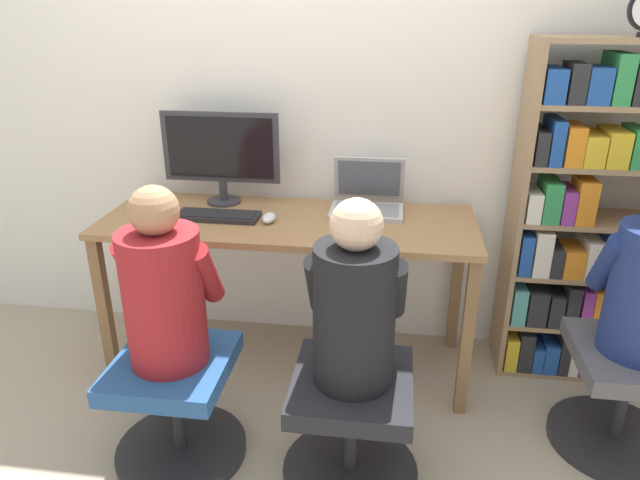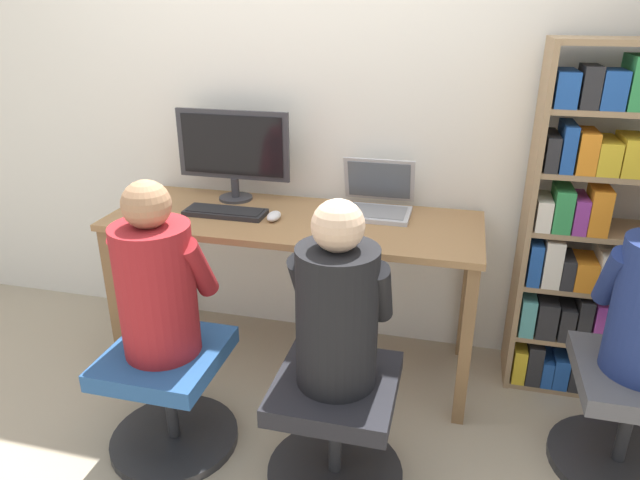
{
  "view_description": "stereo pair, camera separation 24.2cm",
  "coord_description": "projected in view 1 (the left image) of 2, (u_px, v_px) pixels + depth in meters",
  "views": [
    {
      "loc": [
        0.49,
        -2.1,
        1.69
      ],
      "look_at": [
        0.17,
        0.12,
        0.76
      ],
      "focal_mm": 32.0,
      "sensor_mm": 36.0,
      "label": 1
    },
    {
      "loc": [
        0.72,
        -2.05,
        1.69
      ],
      "look_at": [
        0.17,
        0.12,
        0.76
      ],
      "focal_mm": 32.0,
      "sensor_mm": 36.0,
      "label": 2
    }
  ],
  "objects": [
    {
      "name": "bookshelf",
      "position": [
        580.0,
        224.0,
        2.58
      ],
      "size": [
        0.7,
        0.29,
        1.57
      ],
      "color": "#997A56",
      "rests_on": "ground_plane"
    },
    {
      "name": "keyboard",
      "position": [
        218.0,
        216.0,
        2.62
      ],
      "size": [
        0.38,
        0.14,
        0.03
      ],
      "color": "#232326",
      "rests_on": "desk"
    },
    {
      "name": "desktop_monitor",
      "position": [
        221.0,
        153.0,
        2.74
      ],
      "size": [
        0.57,
        0.17,
        0.45
      ],
      "color": "#333338",
      "rests_on": "desk"
    },
    {
      "name": "person_at_monitor",
      "position": [
        164.0,
        288.0,
        2.04
      ],
      "size": [
        0.36,
        0.33,
        0.68
      ],
      "color": "maroon",
      "rests_on": "office_chair_left"
    },
    {
      "name": "wall_back",
      "position": [
        300.0,
        91.0,
        2.76
      ],
      "size": [
        10.0,
        0.05,
        2.6
      ],
      "color": "white",
      "rests_on": "ground_plane"
    },
    {
      "name": "person_at_laptop",
      "position": [
        354.0,
        304.0,
        1.93
      ],
      "size": [
        0.35,
        0.32,
        0.68
      ],
      "color": "black",
      "rests_on": "office_chair_right"
    },
    {
      "name": "office_chair_left",
      "position": [
        176.0,
        402.0,
        2.23
      ],
      "size": [
        0.52,
        0.52,
        0.45
      ],
      "color": "#262628",
      "rests_on": "ground_plane"
    },
    {
      "name": "office_chair_side",
      "position": [
        624.0,
        393.0,
        2.28
      ],
      "size": [
        0.52,
        0.52,
        0.45
      ],
      "color": "#262628",
      "rests_on": "ground_plane"
    },
    {
      "name": "office_chair_right",
      "position": [
        351.0,
        422.0,
        2.12
      ],
      "size": [
        0.52,
        0.52,
        0.45
      ],
      "color": "#262628",
      "rests_on": "ground_plane"
    },
    {
      "name": "ground_plane",
      "position": [
        279.0,
        400.0,
        2.63
      ],
      "size": [
        14.0,
        14.0,
        0.0
      ],
      "primitive_type": "plane",
      "color": "tan"
    },
    {
      "name": "laptop",
      "position": [
        367.0,
        200.0,
        2.71
      ],
      "size": [
        0.34,
        0.31,
        0.24
      ],
      "color": "#B7B7BC",
      "rests_on": "desk"
    },
    {
      "name": "desk",
      "position": [
        288.0,
        237.0,
        2.65
      ],
      "size": [
        1.71,
        0.62,
        0.78
      ],
      "color": "olive",
      "rests_on": "ground_plane"
    },
    {
      "name": "computer_mouse_by_keyboard",
      "position": [
        269.0,
        218.0,
        2.57
      ],
      "size": [
        0.06,
        0.11,
        0.04
      ],
      "color": "silver",
      "rests_on": "desk"
    }
  ]
}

